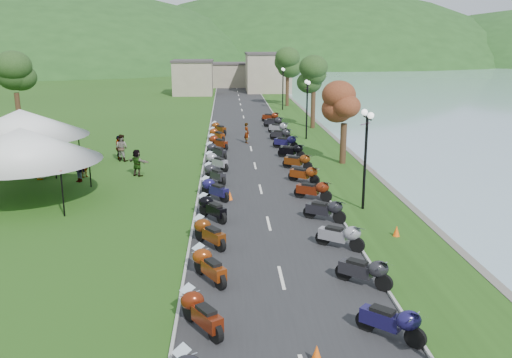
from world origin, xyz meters
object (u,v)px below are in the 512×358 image
object	(u,v)px
pedestrian_a	(85,177)
pedestrian_b	(122,161)
vendor_tent_main	(24,165)
pedestrian_c	(79,182)

from	to	relation	value
pedestrian_a	pedestrian_b	size ratio (longest dim) A/B	0.88
vendor_tent_main	pedestrian_c	distance (m)	4.74
pedestrian_b	pedestrian_c	xyz separation A→B (m)	(-1.58, -5.75, 0.00)
vendor_tent_main	pedestrian_a	world-z (taller)	vendor_tent_main
vendor_tent_main	pedestrian_c	xyz separation A→B (m)	(1.71, 3.94, -2.00)
pedestrian_a	pedestrian_b	distance (m)	4.80
pedestrian_b	pedestrian_c	size ratio (longest dim) A/B	1.06
pedestrian_b	pedestrian_a	bearing A→B (deg)	95.93
pedestrian_b	pedestrian_c	bearing A→B (deg)	98.81
vendor_tent_main	pedestrian_c	size ratio (longest dim) A/B	2.99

